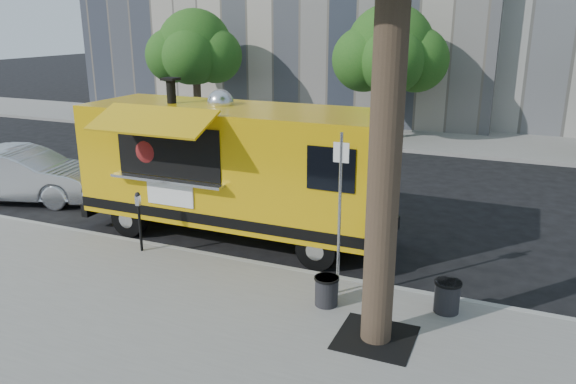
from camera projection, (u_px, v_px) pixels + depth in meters
name	position (u px, v px, depth m)	size (l,w,h in m)	color
ground	(292.00, 256.00, 12.37)	(120.00, 120.00, 0.00)	black
sidewalk	(195.00, 345.00, 8.83)	(60.00, 6.00, 0.15)	gray
curb	(275.00, 269.00, 11.53)	(60.00, 0.14, 0.16)	#999993
far_sidewalk	(412.00, 138.00, 24.22)	(60.00, 5.00, 0.15)	gray
tree_well	(376.00, 338.00, 8.89)	(1.20, 1.20, 0.02)	black
far_tree_a	(195.00, 47.00, 25.82)	(3.42, 3.42, 5.36)	#33261C
far_tree_b	(390.00, 49.00, 22.79)	(3.60, 3.60, 5.50)	#33261C
sign_post	(340.00, 205.00, 9.88)	(0.28, 0.06, 3.00)	silver
parking_meter	(139.00, 215.00, 12.02)	(0.11, 0.11, 1.33)	black
food_truck	(232.00, 166.00, 13.02)	(7.40, 3.42, 3.66)	#E2AD0B
sedan	(22.00, 175.00, 15.95)	(1.61, 4.63, 1.53)	silver
trash_bin_left	(326.00, 290.00, 9.85)	(0.44, 0.44, 0.53)	black
trash_bin_right	(447.00, 295.00, 9.62)	(0.47, 0.47, 0.56)	black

